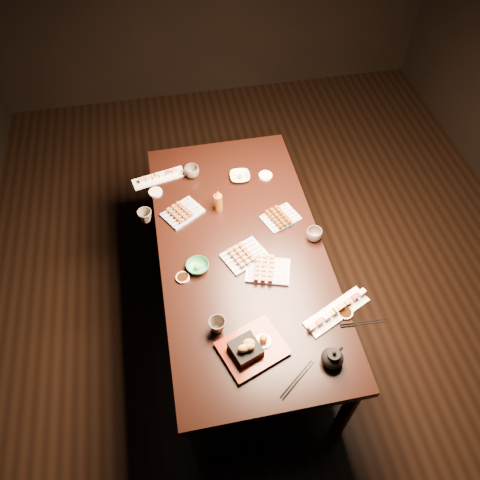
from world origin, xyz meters
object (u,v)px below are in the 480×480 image
object	(u,v)px
yakitori_plate_left	(182,211)
teapot	(333,357)
yakitori_plate_center	(244,253)
condiment_bottle	(218,200)
teacup_mid_right	(314,235)
teacup_far_right	(192,172)
sushi_platter_near	(337,310)
sushi_platter_far	(159,176)
dining_table	(242,286)
edamame_bowl_cream	(240,177)
tempura_tray	(253,345)
yakitori_plate_right	(268,268)
teacup_far_left	(145,216)
teacup_near_left	(217,325)
edamame_bowl_green	(198,266)

from	to	relation	value
yakitori_plate_left	teapot	bearing A→B (deg)	-92.99
yakitori_plate_center	condiment_bottle	size ratio (longest dim) A/B	1.48
teacup_mid_right	teapot	bearing A→B (deg)	-100.05
teacup_mid_right	teacup_far_right	world-z (taller)	teacup_far_right
sushi_platter_near	yakitori_plate_left	world-z (taller)	yakitori_plate_left
sushi_platter_far	teacup_far_right	world-z (taller)	teacup_far_right
dining_table	edamame_bowl_cream	bearing A→B (deg)	63.75
sushi_platter_near	tempura_tray	world-z (taller)	tempura_tray
sushi_platter_near	yakitori_plate_right	distance (m)	0.41
sushi_platter_near	teacup_far_left	bearing A→B (deg)	113.94
yakitori_plate_right	edamame_bowl_cream	size ratio (longest dim) A/B	1.84
dining_table	edamame_bowl_cream	size ratio (longest dim) A/B	14.56
dining_table	yakitori_plate_left	world-z (taller)	yakitori_plate_left
teacup_far_right	sushi_platter_far	bearing A→B (deg)	175.31
teacup_far_right	teacup_near_left	bearing A→B (deg)	-90.83
sushi_platter_near	teacup_far_left	size ratio (longest dim) A/B	4.45
edamame_bowl_green	dining_table	bearing A→B (deg)	17.50
yakitori_plate_center	sushi_platter_far	bearing A→B (deg)	96.25
sushi_platter_far	teacup_mid_right	xyz separation A→B (m)	(0.81, -0.64, 0.02)
yakitori_plate_left	yakitori_plate_center	bearing A→B (deg)	-83.40
teacup_far_right	yakitori_plate_left	bearing A→B (deg)	-107.48
yakitori_plate_left	sushi_platter_near	bearing A→B (deg)	-81.35
edamame_bowl_cream	tempura_tray	world-z (taller)	tempura_tray
dining_table	yakitori_plate_center	world-z (taller)	yakitori_plate_center
sushi_platter_far	yakitori_plate_left	xyz separation A→B (m)	(0.11, -0.32, 0.01)
teacup_near_left	teacup_far_right	bearing A→B (deg)	89.17
yakitori_plate_left	tempura_tray	bearing A→B (deg)	-107.91
edamame_bowl_green	teacup_mid_right	bearing A→B (deg)	6.71
dining_table	teapot	size ratio (longest dim) A/B	14.66
teacup_near_left	condiment_bottle	world-z (taller)	condiment_bottle
yakitori_plate_right	teacup_mid_right	bearing A→B (deg)	46.68
sushi_platter_near	edamame_bowl_cream	xyz separation A→B (m)	(-0.29, 1.02, -0.01)
teapot	teacup_far_right	bearing A→B (deg)	76.66
edamame_bowl_cream	teacup_near_left	world-z (taller)	teacup_near_left
yakitori_plate_left	teacup_mid_right	xyz separation A→B (m)	(0.69, -0.32, 0.01)
teacup_far_left	teacup_far_right	size ratio (longest dim) A/B	0.89
sushi_platter_far	teacup_mid_right	distance (m)	1.03
sushi_platter_near	tempura_tray	bearing A→B (deg)	169.73
sushi_platter_far	teacup_far_left	size ratio (longest dim) A/B	3.98
sushi_platter_far	yakitori_plate_center	distance (m)	0.80
sushi_platter_far	sushi_platter_near	bearing A→B (deg)	112.81
yakitori_plate_right	edamame_bowl_cream	distance (m)	0.71
condiment_bottle	sushi_platter_near	bearing A→B (deg)	-59.59
yakitori_plate_right	edamame_bowl_cream	bearing A→B (deg)	108.36
yakitori_plate_right	teapot	size ratio (longest dim) A/B	1.86
teacup_mid_right	yakitori_plate_left	bearing A→B (deg)	155.17
yakitori_plate_right	teacup_near_left	bearing A→B (deg)	-120.90
teacup_mid_right	condiment_bottle	distance (m)	0.58
dining_table	edamame_bowl_green	xyz separation A→B (m)	(-0.25, -0.08, 0.39)
tempura_tray	teacup_far_right	size ratio (longest dim) A/B	3.17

